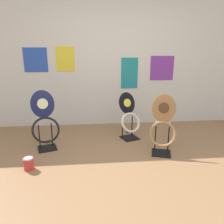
{
  "coord_description": "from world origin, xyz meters",
  "views": [
    {
      "loc": [
        -0.48,
        -2.31,
        1.51
      ],
      "look_at": [
        -0.16,
        1.03,
        0.55
      ],
      "focal_mm": 35.0,
      "sensor_mm": 36.0,
      "label": 1
    }
  ],
  "objects_px": {
    "toilet_seat_display_woodgrain": "(163,128)",
    "toilet_seat_display_jazz_black": "(129,118)",
    "toilet_seat_display_navy_moon": "(45,123)",
    "paint_can": "(29,163)"
  },
  "relations": [
    {
      "from": "toilet_seat_display_woodgrain",
      "to": "toilet_seat_display_navy_moon",
      "type": "xyz_separation_m",
      "value": [
        -1.77,
        0.35,
        0.01
      ]
    },
    {
      "from": "paint_can",
      "to": "toilet_seat_display_navy_moon",
      "type": "bearing_deg",
      "value": 80.99
    },
    {
      "from": "toilet_seat_display_navy_moon",
      "to": "toilet_seat_display_jazz_black",
      "type": "bearing_deg",
      "value": 11.4
    },
    {
      "from": "toilet_seat_display_navy_moon",
      "to": "paint_can",
      "type": "distance_m",
      "value": 0.74
    },
    {
      "from": "toilet_seat_display_navy_moon",
      "to": "paint_can",
      "type": "bearing_deg",
      "value": -99.01
    },
    {
      "from": "paint_can",
      "to": "toilet_seat_display_jazz_black",
      "type": "bearing_deg",
      "value": 32.31
    },
    {
      "from": "toilet_seat_display_jazz_black",
      "to": "paint_can",
      "type": "bearing_deg",
      "value": -147.69
    },
    {
      "from": "toilet_seat_display_jazz_black",
      "to": "paint_can",
      "type": "distance_m",
      "value": 1.78
    },
    {
      "from": "toilet_seat_display_woodgrain",
      "to": "toilet_seat_display_jazz_black",
      "type": "xyz_separation_m",
      "value": [
        -0.39,
        0.63,
        -0.03
      ]
    },
    {
      "from": "toilet_seat_display_woodgrain",
      "to": "toilet_seat_display_jazz_black",
      "type": "bearing_deg",
      "value": 121.83
    }
  ]
}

